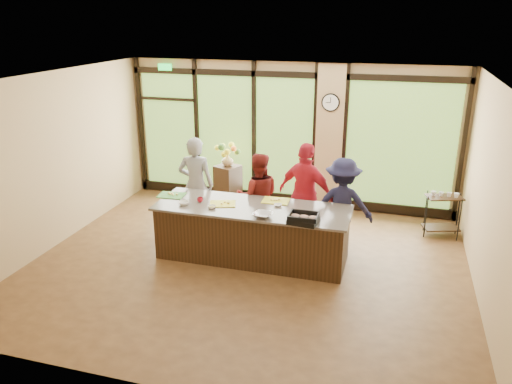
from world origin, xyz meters
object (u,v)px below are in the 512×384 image
Objects in this scene: island_base at (252,233)px; flower_stand at (228,186)px; roasting_pan at (303,221)px; cook_right at (342,205)px; cook_left at (196,185)px; bar_cart at (443,210)px.

flower_stand is at bearing 118.59° from island_base.
island_base is 7.13× the size of roasting_pan.
island_base is 2.47m from flower_stand.
cook_right reaches higher than island_base.
roasting_pan is (-0.44, -1.18, 0.14)m from cook_right.
island_base is 1.71× the size of cook_left.
roasting_pan is at bearing -151.79° from bar_cart.
flower_stand reaches higher than bar_cart.
cook_right is 2.95m from flower_stand.
cook_left is at bearing -74.41° from flower_stand.
island_base is 3.59m from bar_cart.
roasting_pan is at bearing 63.79° from cook_right.
cook_left is 1.10× the size of cook_right.
cook_right is 1.84× the size of flower_stand.
roasting_pan is 0.51× the size of bar_cart.
roasting_pan is 3.16m from bar_cart.
island_base is at bearing 22.93° from cook_right.
cook_right is 1.26m from roasting_pan.
roasting_pan is (0.93, -0.43, 0.52)m from island_base.
cook_right is at bearing 28.41° from island_base.
island_base is 3.46× the size of flower_stand.
flower_stand is at bearing 136.04° from roasting_pan.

